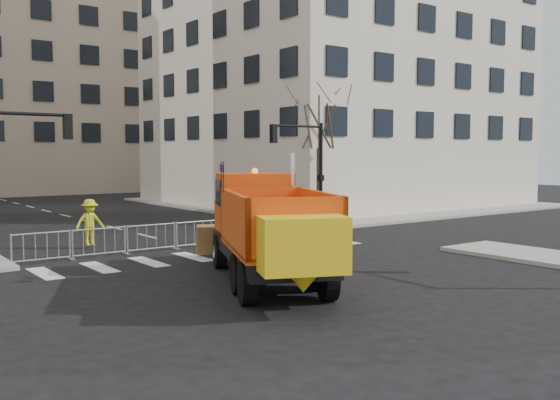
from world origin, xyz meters
TOP-DOWN VIEW (x-y plane):
  - ground at (0.00, 0.00)m, footprint 120.00×120.00m
  - sidewalk_back at (0.00, 8.50)m, footprint 64.00×5.00m
  - traffic_light_right at (8.50, 9.50)m, footprint 0.18×0.18m
  - crowd_barriers at (-0.75, 7.60)m, footprint 12.60×0.60m
  - street_tree at (9.20, 10.50)m, footprint 3.00×3.00m
  - plow_truck at (-1.65, -0.11)m, footprint 6.41×10.18m
  - cop_a at (1.27, 3.91)m, footprint 0.80×0.61m
  - cop_b at (0.19, 3.53)m, footprint 1.10×0.99m
  - cop_c at (0.26, 3.92)m, footprint 1.18×1.09m
  - worker at (-3.48, 9.75)m, footprint 1.21×0.69m
  - newspaper_box at (4.92, 6.50)m, footprint 0.54×0.51m

SIDE VIEW (x-z plane):
  - ground at x=0.00m, z-range 0.00..0.00m
  - sidewalk_back at x=0.00m, z-range 0.00..0.15m
  - crowd_barriers at x=-0.75m, z-range 0.00..1.10m
  - newspaper_box at x=4.92m, z-range 0.15..1.25m
  - cop_b at x=0.19m, z-range 0.00..1.87m
  - cop_c at x=0.26m, z-range 0.00..1.94m
  - cop_a at x=1.27m, z-range 0.00..1.97m
  - worker at x=-3.48m, z-range 0.15..2.01m
  - plow_truck at x=-1.65m, z-range -0.21..3.65m
  - traffic_light_right at x=8.50m, z-range 0.00..5.40m
  - street_tree at x=9.20m, z-range 0.00..7.50m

